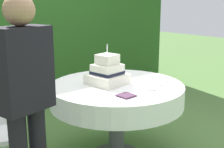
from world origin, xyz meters
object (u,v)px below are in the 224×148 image
at_px(serving_plate_left, 157,84).
at_px(napkin_stack, 126,96).
at_px(serving_plate_near, 164,80).
at_px(cake_table, 117,95).
at_px(serving_plate_far, 107,72).
at_px(standing_person, 25,98).
at_px(serving_plate_right, 150,89).
at_px(wedding_cake, 107,73).

relative_size(serving_plate_left, napkin_stack, 0.96).
distance_m(serving_plate_near, serving_plate_left, 0.15).
height_order(cake_table, serving_plate_left, serving_plate_left).
distance_m(serving_plate_far, serving_plate_left, 0.69).
bearing_deg(serving_plate_near, standing_person, -177.06).
distance_m(serving_plate_near, standing_person, 1.51).
relative_size(cake_table, standing_person, 0.81).
bearing_deg(serving_plate_right, napkin_stack, -177.23).
bearing_deg(standing_person, napkin_stack, -3.00).
height_order(serving_plate_left, serving_plate_right, same).
bearing_deg(standing_person, wedding_cake, 19.95).
bearing_deg(serving_plate_near, wedding_cake, 149.76).
bearing_deg(serving_plate_far, wedding_cake, -129.43).
distance_m(napkin_stack, standing_person, 0.89).
distance_m(cake_table, serving_plate_near, 0.50).
height_order(wedding_cake, serving_plate_near, wedding_cake).
bearing_deg(serving_plate_right, serving_plate_left, 21.81).
height_order(serving_plate_far, standing_person, standing_person).
bearing_deg(standing_person, serving_plate_right, -1.50).
relative_size(serving_plate_far, standing_person, 0.06).
bearing_deg(serving_plate_near, serving_plate_far, 106.98).
bearing_deg(wedding_cake, serving_plate_right, -66.36).
bearing_deg(standing_person, cake_table, 15.33).
xyz_separation_m(cake_table, wedding_cake, (-0.06, 0.07, 0.22)).
bearing_deg(standing_person, serving_plate_near, 2.94).
relative_size(cake_table, wedding_cake, 3.33).
height_order(serving_plate_left, napkin_stack, napkin_stack).
distance_m(cake_table, wedding_cake, 0.24).
xyz_separation_m(wedding_cake, serving_plate_far, (0.30, 0.36, -0.10)).
bearing_deg(napkin_stack, serving_plate_right, 2.77).
distance_m(cake_table, serving_plate_left, 0.40).
xyz_separation_m(wedding_cake, napkin_stack, (-0.13, -0.41, -0.10)).
distance_m(serving_plate_far, serving_plate_right, 0.77).
bearing_deg(wedding_cake, serving_plate_far, 50.57).
bearing_deg(cake_table, napkin_stack, -119.58).
relative_size(serving_plate_left, serving_plate_right, 0.99).
xyz_separation_m(wedding_cake, serving_plate_left, (0.35, -0.32, -0.10)).
bearing_deg(napkin_stack, standing_person, 177.00).
bearing_deg(wedding_cake, napkin_stack, -108.10).
relative_size(wedding_cake, serving_plate_left, 3.12).
xyz_separation_m(napkin_stack, standing_person, (-0.87, 0.05, 0.15)).
distance_m(cake_table, serving_plate_right, 0.36).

